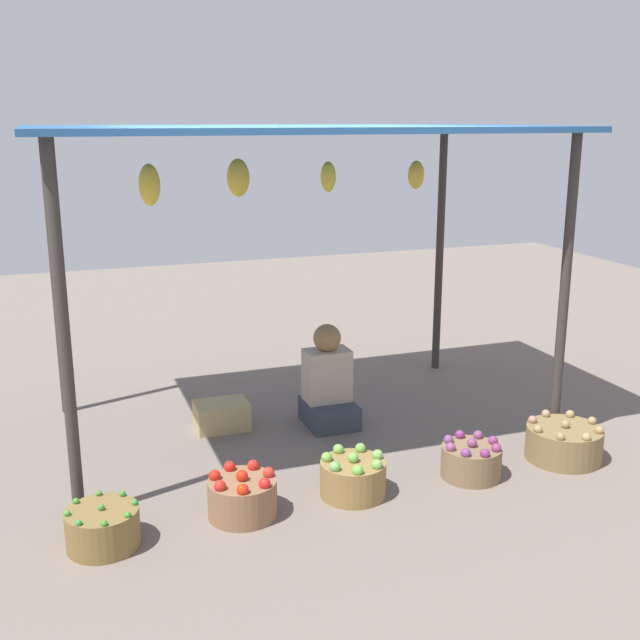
% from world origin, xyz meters
% --- Properties ---
extents(ground_plane, '(14.00, 14.00, 0.00)m').
position_xyz_m(ground_plane, '(0.00, 0.00, 0.00)').
color(ground_plane, '#72665C').
extents(market_stall_structure, '(3.61, 2.10, 2.22)m').
position_xyz_m(market_stall_structure, '(-0.01, 0.01, 2.05)').
color(market_stall_structure, '#38332D').
rests_on(market_stall_structure, ground).
extents(vendor_person, '(0.36, 0.44, 0.78)m').
position_xyz_m(vendor_person, '(0.23, -0.04, 0.30)').
color(vendor_person, '#343D4B').
rests_on(vendor_person, ground).
extents(basket_green_chilies, '(0.40, 0.40, 0.25)m').
position_xyz_m(basket_green_chilies, '(-1.54, -1.28, 0.11)').
color(basket_green_chilies, brown).
rests_on(basket_green_chilies, ground).
extents(basket_red_tomatoes, '(0.41, 0.41, 0.29)m').
position_xyz_m(basket_red_tomatoes, '(-0.74, -1.21, 0.12)').
color(basket_red_tomatoes, '#876143').
rests_on(basket_red_tomatoes, ground).
extents(basket_green_apples, '(0.41, 0.41, 0.28)m').
position_xyz_m(basket_green_apples, '(-0.04, -1.19, 0.12)').
color(basket_green_apples, olive).
rests_on(basket_green_apples, ground).
extents(basket_purple_onions, '(0.39, 0.39, 0.27)m').
position_xyz_m(basket_purple_onions, '(0.79, -1.21, 0.11)').
color(basket_purple_onions, brown).
rests_on(basket_purple_onions, ground).
extents(basket_potatoes, '(0.51, 0.51, 0.28)m').
position_xyz_m(basket_potatoes, '(1.53, -1.19, 0.12)').
color(basket_potatoes, olive).
rests_on(basket_potatoes, ground).
extents(wooden_crate_near_vendor, '(0.39, 0.28, 0.21)m').
position_xyz_m(wooden_crate_near_vendor, '(-0.56, 0.13, 0.10)').
color(wooden_crate_near_vendor, tan).
rests_on(wooden_crate_near_vendor, ground).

